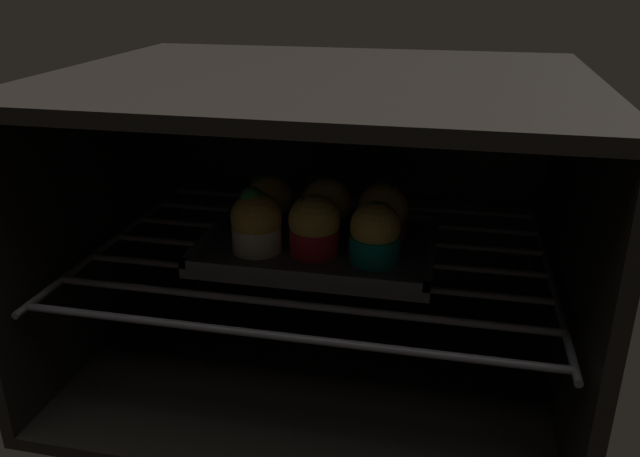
% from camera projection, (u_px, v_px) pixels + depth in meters
% --- Properties ---
extents(oven_cavity, '(0.59, 0.47, 0.37)m').
position_uv_depth(oven_cavity, '(327.00, 217.00, 0.81)').
color(oven_cavity, black).
rests_on(oven_cavity, ground).
extents(oven_rack, '(0.55, 0.42, 0.01)m').
position_uv_depth(oven_rack, '(320.00, 255.00, 0.79)').
color(oven_rack, '#4C494C').
rests_on(oven_rack, oven_cavity).
extents(baking_tray, '(0.28, 0.21, 0.02)m').
position_uv_depth(baking_tray, '(320.00, 246.00, 0.78)').
color(baking_tray, '#4C4C51').
rests_on(baking_tray, oven_rack).
extents(muffin_row0_col0, '(0.06, 0.06, 0.08)m').
position_uv_depth(muffin_row0_col0, '(256.00, 223.00, 0.75)').
color(muffin_row0_col0, silver).
rests_on(muffin_row0_col0, baking_tray).
extents(muffin_row0_col1, '(0.06, 0.06, 0.07)m').
position_uv_depth(muffin_row0_col1, '(314.00, 226.00, 0.74)').
color(muffin_row0_col1, red).
rests_on(muffin_row0_col1, baking_tray).
extents(muffin_row0_col2, '(0.06, 0.06, 0.07)m').
position_uv_depth(muffin_row0_col2, '(375.00, 234.00, 0.72)').
color(muffin_row0_col2, '#0C8C84').
rests_on(muffin_row0_col2, baking_tray).
extents(muffin_row1_col0, '(0.06, 0.06, 0.07)m').
position_uv_depth(muffin_row1_col0, '(269.00, 205.00, 0.81)').
color(muffin_row1_col0, '#1928B7').
rests_on(muffin_row1_col0, baking_tray).
extents(muffin_row1_col1, '(0.06, 0.06, 0.07)m').
position_uv_depth(muffin_row1_col1, '(324.00, 207.00, 0.80)').
color(muffin_row1_col1, '#1928B7').
rests_on(muffin_row1_col1, baking_tray).
extents(muffin_row1_col2, '(0.06, 0.06, 0.07)m').
position_uv_depth(muffin_row1_col2, '(383.00, 213.00, 0.79)').
color(muffin_row1_col2, red).
rests_on(muffin_row1_col2, baking_tray).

